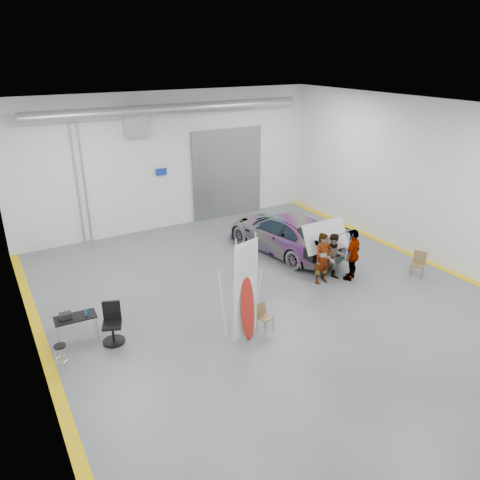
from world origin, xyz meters
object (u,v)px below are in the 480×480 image
person_c (353,254)px  folding_chair_near (265,322)px  person_b (334,257)px  surfboard_display (245,300)px  shop_stool (61,356)px  person_a (323,258)px  work_table (73,317)px  sedan_car (284,233)px  folding_chair_far (417,270)px  office_chair (112,326)px

person_c → folding_chair_near: 4.62m
person_b → surfboard_display: (-4.60, -1.65, 0.42)m
folding_chair_near → shop_stool: size_ratio=1.29×
person_a → surfboard_display: 4.43m
shop_stool → work_table: bearing=62.6°
sedan_car → person_a: 3.00m
person_b → folding_chair_far: bearing=-4.5°
person_a → surfboard_display: bearing=-158.8°
work_table → office_chair: office_chair is taller
person_a → folding_chair_far: size_ratio=1.95×
shop_stool → person_b: bearing=2.1°
folding_chair_far → shop_stool: folding_chair_far is taller
person_b → work_table: size_ratio=1.49×
person_c → shop_stool: 9.86m
folding_chair_near → office_chair: bearing=142.1°
work_table → folding_chair_far: bearing=-10.6°
sedan_car → office_chair: size_ratio=4.57×
folding_chair_near → office_chair: 4.32m
sedan_car → shop_stool: (-9.23, -3.29, -0.46)m
sedan_car → work_table: bearing=6.0°
person_b → work_table: 8.75m
work_table → person_b: bearing=-4.9°
folding_chair_near → work_table: work_table is taller
sedan_car → folding_chair_far: size_ratio=5.67×
person_b → folding_chair_far: person_b is taller
person_b → office_chair: person_b is taller
work_table → office_chair: (0.88, -0.64, -0.19)m
person_a → office_chair: (-7.33, 0.10, -0.41)m
shop_stool → folding_chair_near: bearing=-12.4°
surfboard_display → folding_chair_near: surfboard_display is taller
shop_stool → office_chair: (1.44, 0.44, 0.20)m
person_c → surfboard_display: surfboard_display is taller
person_b → folding_chair_near: 4.18m
surfboard_display → folding_chair_far: (7.30, 0.26, -0.98)m
surfboard_display → work_table: (-4.12, 2.39, -0.56)m
person_c → office_chair: (-8.40, 0.42, -0.44)m
folding_chair_far → person_b: bearing=-148.0°
surfboard_display → folding_chair_far: 7.37m
surfboard_display → shop_stool: size_ratio=4.98×
person_c → shop_stool: (-9.84, -0.02, -0.63)m
person_b → office_chair: size_ratio=1.47×
surfboard_display → work_table: bearing=134.2°
folding_chair_near → shop_stool: folding_chair_near is taller
person_b → folding_chair_far: size_ratio=1.82×
person_b → office_chair: bearing=-158.0°
office_chair → sedan_car: bearing=40.9°
sedan_car → shop_stool: size_ratio=8.44×
person_a → surfboard_display: size_ratio=0.58×
person_b → shop_stool: (-9.27, -0.34, -0.54)m
person_a → person_b: 0.51m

